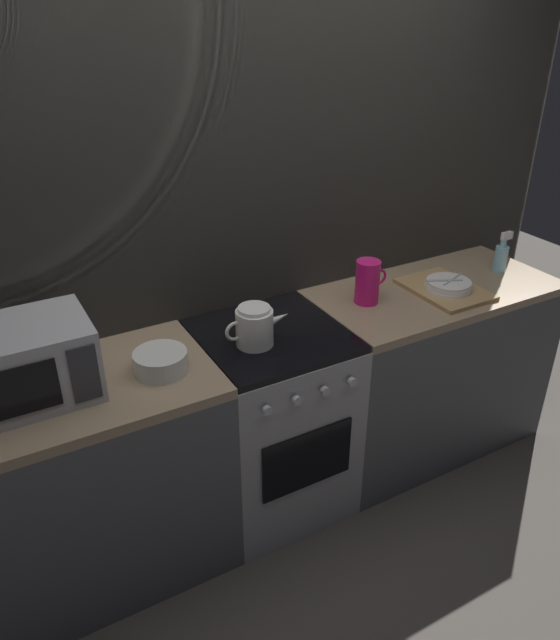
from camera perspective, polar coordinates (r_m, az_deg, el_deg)
The scene contains 11 objects.
ground_plane at distance 3.07m, azimuth -0.70°, elevation -16.02°, with size 8.00×8.00×0.00m, color #47423D.
back_wall at distance 2.66m, azimuth -4.22°, elevation 7.42°, with size 3.60×0.05×2.40m.
counter_left at distance 2.57m, azimuth -19.26°, elevation -14.83°, with size 1.20×0.60×0.90m.
stove_unit at distance 2.77m, azimuth -0.74°, elevation -9.36°, with size 0.60×0.63×0.90m.
counter_right at distance 3.22m, azimuth 13.47°, elevation -4.30°, with size 1.20×0.60×0.90m.
microwave at distance 2.25m, azimuth -22.87°, elevation -3.72°, with size 0.46×0.35×0.27m.
kettle at distance 2.41m, azimuth -2.38°, elevation -0.59°, with size 0.28×0.15×0.17m.
mixing_bowl at distance 2.30m, azimuth -11.09°, elevation -3.84°, with size 0.20×0.20×0.08m, color silver.
pitcher at distance 2.77m, azimuth 8.20°, elevation 3.56°, with size 0.16×0.11×0.20m.
dish_pile at distance 2.97m, azimuth 15.28°, elevation 2.97°, with size 0.30×0.40×0.07m.
spray_bottle at distance 3.27m, azimuth 20.01°, elevation 5.63°, with size 0.08×0.06×0.20m.
Camera 1 is at (-1.05, -1.94, 2.14)m, focal length 34.23 mm.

